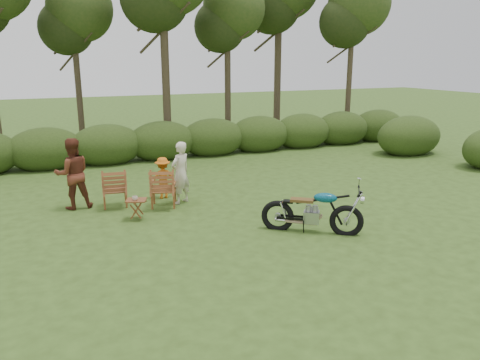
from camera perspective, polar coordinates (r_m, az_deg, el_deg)
name	(u,v)px	position (r m, az deg, el deg)	size (l,w,h in m)	color
ground	(277,242)	(9.58, 4.47, -7.57)	(80.00, 80.00, 0.00)	#2E4517
tree_line	(167,53)	(18.16, -8.93, 15.07)	(22.52, 11.62, 8.14)	#34261C
motorcycle	(311,232)	(10.22, 8.64, -6.24)	(2.04, 0.78, 1.17)	#0C82A7
lawn_chair_right	(164,206)	(11.94, -9.22, -3.18)	(0.68, 0.68, 0.99)	brown
lawn_chair_left	(116,206)	(12.21, -14.91, -3.09)	(0.66, 0.66, 0.97)	brown
side_table	(137,209)	(11.04, -12.47, -3.53)	(0.46, 0.39, 0.48)	brown
cup	(135,198)	(10.90, -12.69, -2.17)	(0.12, 0.12, 0.10)	beige
adult_a	(182,203)	(12.17, -7.14, -2.76)	(0.58, 0.38, 1.60)	beige
adult_b	(76,208)	(12.35, -19.38, -3.23)	(0.85, 0.67, 1.76)	#5E2A1B
child	(164,198)	(12.65, -9.27, -2.16)	(0.71, 0.41, 1.10)	#CD6413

